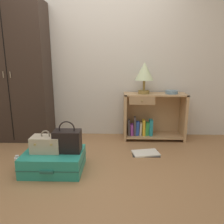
# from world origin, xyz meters

# --- Properties ---
(ground_plane) EXTENTS (9.00, 9.00, 0.00)m
(ground_plane) POSITION_xyz_m (0.00, 0.00, 0.00)
(ground_plane) COLOR #9E7047
(back_wall) EXTENTS (6.40, 0.10, 2.60)m
(back_wall) POSITION_xyz_m (0.00, 1.50, 1.30)
(back_wall) COLOR beige
(back_wall) RESTS_ON ground_plane
(wardrobe) EXTENTS (1.02, 0.47, 2.06)m
(wardrobe) POSITION_xyz_m (-1.24, 1.20, 1.03)
(wardrobe) COLOR #33261E
(wardrobe) RESTS_ON ground_plane
(bookshelf) EXTENTS (0.95, 0.37, 0.73)m
(bookshelf) POSITION_xyz_m (0.86, 1.26, 0.36)
(bookshelf) COLOR tan
(bookshelf) RESTS_ON ground_plane
(table_lamp) EXTENTS (0.28, 0.28, 0.47)m
(table_lamp) POSITION_xyz_m (0.72, 1.22, 1.05)
(table_lamp) COLOR olive
(table_lamp) RESTS_ON bookshelf
(bowl) EXTENTS (0.19, 0.19, 0.05)m
(bowl) POSITION_xyz_m (1.15, 1.23, 0.75)
(bowl) COLOR slate
(bowl) RESTS_ON bookshelf
(suitcase_large) EXTENTS (0.67, 0.52, 0.22)m
(suitcase_large) POSITION_xyz_m (-0.40, 0.16, 0.11)
(suitcase_large) COLOR teal
(suitcase_large) RESTS_ON ground_plane
(train_case) EXTENTS (0.32, 0.21, 0.25)m
(train_case) POSITION_xyz_m (-0.47, 0.18, 0.31)
(train_case) COLOR #B7A88E
(train_case) RESTS_ON suitcase_large
(handbag) EXTENTS (0.30, 0.18, 0.36)m
(handbag) POSITION_xyz_m (-0.23, 0.19, 0.35)
(handbag) COLOR black
(handbag) RESTS_ON suitcase_large
(bottle) EXTENTS (0.07, 0.07, 0.17)m
(bottle) POSITION_xyz_m (-0.81, 0.16, 0.08)
(bottle) COLOR white
(bottle) RESTS_ON ground_plane
(open_book_on_floor) EXTENTS (0.38, 0.29, 0.02)m
(open_book_on_floor) POSITION_xyz_m (0.71, 0.65, 0.01)
(open_book_on_floor) COLOR white
(open_book_on_floor) RESTS_ON ground_plane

